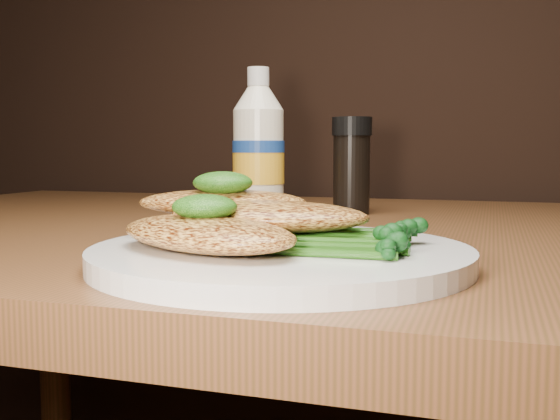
% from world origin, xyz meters
% --- Properties ---
extents(plate, '(0.28, 0.28, 0.01)m').
position_xyz_m(plate, '(0.11, 0.80, 0.76)').
color(plate, white).
rests_on(plate, dining_table).
extents(chicken_front, '(0.17, 0.14, 0.02)m').
position_xyz_m(chicken_front, '(0.07, 0.76, 0.78)').
color(chicken_front, gold).
rests_on(chicken_front, plate).
extents(chicken_mid, '(0.16, 0.09, 0.02)m').
position_xyz_m(chicken_mid, '(0.10, 0.81, 0.79)').
color(chicken_mid, gold).
rests_on(chicken_mid, plate).
extents(chicken_back, '(0.15, 0.11, 0.02)m').
position_xyz_m(chicken_back, '(0.05, 0.84, 0.79)').
color(chicken_back, gold).
rests_on(chicken_back, plate).
extents(pesto_front, '(0.06, 0.05, 0.02)m').
position_xyz_m(pesto_front, '(0.06, 0.77, 0.79)').
color(pesto_front, black).
rests_on(pesto_front, chicken_front).
extents(pesto_back, '(0.05, 0.05, 0.02)m').
position_xyz_m(pesto_back, '(0.05, 0.83, 0.81)').
color(pesto_back, black).
rests_on(pesto_back, chicken_back).
extents(broccolini_bundle, '(0.16, 0.14, 0.02)m').
position_xyz_m(broccolini_bundle, '(0.15, 0.80, 0.77)').
color(broccolini_bundle, '#215412').
rests_on(broccolini_bundle, plate).
extents(mayo_bottle, '(0.07, 0.07, 0.19)m').
position_xyz_m(mayo_bottle, '(-0.03, 1.14, 0.84)').
color(mayo_bottle, white).
rests_on(mayo_bottle, dining_table).
extents(pepper_grinder, '(0.07, 0.07, 0.12)m').
position_xyz_m(pepper_grinder, '(0.08, 1.18, 0.81)').
color(pepper_grinder, black).
rests_on(pepper_grinder, dining_table).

